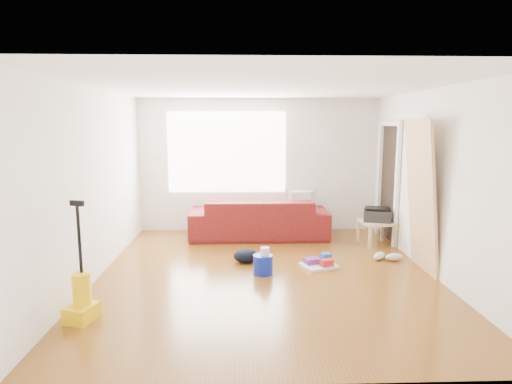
{
  "coord_description": "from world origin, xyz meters",
  "views": [
    {
      "loc": [
        -0.32,
        -5.57,
        2.03
      ],
      "look_at": [
        -0.12,
        0.6,
        1.04
      ],
      "focal_mm": 30.0,
      "sensor_mm": 36.0,
      "label": 1
    }
  ],
  "objects_px": {
    "sofa": "(259,237)",
    "backpack": "(246,262)",
    "tv_stand": "(301,220)",
    "bucket": "(263,274)",
    "cleaning_tray": "(320,263)",
    "vacuum": "(81,299)",
    "side_table": "(377,225)"
  },
  "relations": [
    {
      "from": "cleaning_tray",
      "to": "vacuum",
      "type": "bearing_deg",
      "value": -150.21
    },
    {
      "from": "tv_stand",
      "to": "cleaning_tray",
      "type": "distance_m",
      "value": 1.93
    },
    {
      "from": "tv_stand",
      "to": "vacuum",
      "type": "xyz_separation_m",
      "value": [
        -2.78,
        -3.52,
        -0.02
      ]
    },
    {
      "from": "sofa",
      "to": "side_table",
      "type": "bearing_deg",
      "value": 164.08
    },
    {
      "from": "sofa",
      "to": "bucket",
      "type": "xyz_separation_m",
      "value": [
        -0.02,
        -1.93,
        0.0
      ]
    },
    {
      "from": "side_table",
      "to": "vacuum",
      "type": "distance_m",
      "value": 4.78
    },
    {
      "from": "bucket",
      "to": "vacuum",
      "type": "bearing_deg",
      "value": -146.11
    },
    {
      "from": "bucket",
      "to": "cleaning_tray",
      "type": "relative_size",
      "value": 0.46
    },
    {
      "from": "tv_stand",
      "to": "side_table",
      "type": "distance_m",
      "value": 1.44
    },
    {
      "from": "tv_stand",
      "to": "cleaning_tray",
      "type": "xyz_separation_m",
      "value": [
        0.01,
        -1.92,
        -0.2
      ]
    },
    {
      "from": "tv_stand",
      "to": "bucket",
      "type": "bearing_deg",
      "value": -105.84
    },
    {
      "from": "vacuum",
      "to": "side_table",
      "type": "bearing_deg",
      "value": 51.85
    },
    {
      "from": "sofa",
      "to": "vacuum",
      "type": "distance_m",
      "value": 3.81
    },
    {
      "from": "backpack",
      "to": "vacuum",
      "type": "xyz_separation_m",
      "value": [
        -1.73,
        -1.81,
        0.23
      ]
    },
    {
      "from": "sofa",
      "to": "backpack",
      "type": "distance_m",
      "value": 1.46
    },
    {
      "from": "tv_stand",
      "to": "backpack",
      "type": "bearing_deg",
      "value": -116.99
    },
    {
      "from": "bucket",
      "to": "side_table",
      "type": "bearing_deg",
      "value": 34.54
    },
    {
      "from": "bucket",
      "to": "cleaning_tray",
      "type": "distance_m",
      "value": 0.88
    },
    {
      "from": "cleaning_tray",
      "to": "sofa",
      "type": "bearing_deg",
      "value": 116.08
    },
    {
      "from": "backpack",
      "to": "bucket",
      "type": "bearing_deg",
      "value": -73.67
    },
    {
      "from": "sofa",
      "to": "backpack",
      "type": "height_order",
      "value": "sofa"
    },
    {
      "from": "sofa",
      "to": "bucket",
      "type": "height_order",
      "value": "sofa"
    },
    {
      "from": "side_table",
      "to": "bucket",
      "type": "bearing_deg",
      "value": -145.46
    },
    {
      "from": "tv_stand",
      "to": "vacuum",
      "type": "height_order",
      "value": "vacuum"
    },
    {
      "from": "sofa",
      "to": "backpack",
      "type": "bearing_deg",
      "value": 80.14
    },
    {
      "from": "side_table",
      "to": "bucket",
      "type": "xyz_separation_m",
      "value": [
        -1.99,
        -1.37,
        -0.34
      ]
    },
    {
      "from": "bucket",
      "to": "backpack",
      "type": "relative_size",
      "value": 0.72
    },
    {
      "from": "sofa",
      "to": "tv_stand",
      "type": "distance_m",
      "value": 0.88
    },
    {
      "from": "sofa",
      "to": "backpack",
      "type": "relative_size",
      "value": 6.68
    },
    {
      "from": "sofa",
      "to": "cleaning_tray",
      "type": "relative_size",
      "value": 4.25
    },
    {
      "from": "bucket",
      "to": "vacuum",
      "type": "xyz_separation_m",
      "value": [
        -1.96,
        -1.32,
        0.23
      ]
    },
    {
      "from": "side_table",
      "to": "backpack",
      "type": "bearing_deg",
      "value": -158.53
    }
  ]
}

